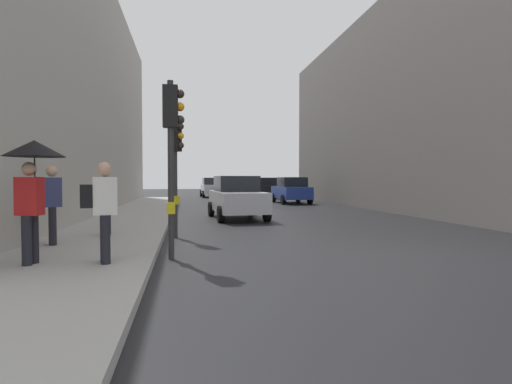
{
  "coord_description": "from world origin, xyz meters",
  "views": [
    {
      "loc": [
        -4.54,
        -8.33,
        1.63
      ],
      "look_at": [
        -1.91,
        7.08,
        1.14
      ],
      "focal_mm": 28.54,
      "sensor_mm": 36.0,
      "label": 1
    }
  ],
  "objects_px": {
    "pedestrian_with_umbrella": "(33,167)",
    "pedestrian_with_grey_backpack": "(50,200)",
    "car_white_compact": "(212,187)",
    "pedestrian_with_black_backpack": "(102,206)",
    "traffic_light_near_left": "(172,136)",
    "pedestrian_in_dark_coat": "(106,198)",
    "traffic_light_near_right": "(176,155)",
    "car_silver_hatchback": "(237,197)",
    "car_blue_van": "(291,190)",
    "car_dark_suv": "(267,188)"
  },
  "relations": [
    {
      "from": "car_white_compact",
      "to": "traffic_light_near_left",
      "type": "bearing_deg",
      "value": -95.13
    },
    {
      "from": "pedestrian_with_black_backpack",
      "to": "pedestrian_with_umbrella",
      "type": "bearing_deg",
      "value": 175.3
    },
    {
      "from": "car_dark_suv",
      "to": "pedestrian_with_grey_backpack",
      "type": "bearing_deg",
      "value": -111.68
    },
    {
      "from": "pedestrian_with_umbrella",
      "to": "pedestrian_with_black_backpack",
      "type": "distance_m",
      "value": 1.33
    },
    {
      "from": "car_silver_hatchback",
      "to": "car_blue_van",
      "type": "distance_m",
      "value": 11.17
    },
    {
      "from": "car_silver_hatchback",
      "to": "pedestrian_with_grey_backpack",
      "type": "xyz_separation_m",
      "value": [
        -5.07,
        -6.96,
        0.29
      ]
    },
    {
      "from": "car_silver_hatchback",
      "to": "traffic_light_near_right",
      "type": "bearing_deg",
      "value": -114.24
    },
    {
      "from": "car_dark_suv",
      "to": "pedestrian_with_black_backpack",
      "type": "relative_size",
      "value": 2.42
    },
    {
      "from": "pedestrian_with_umbrella",
      "to": "traffic_light_near_left",
      "type": "bearing_deg",
      "value": 20.72
    },
    {
      "from": "car_white_compact",
      "to": "pedestrian_in_dark_coat",
      "type": "relative_size",
      "value": 2.41
    },
    {
      "from": "car_blue_van",
      "to": "car_silver_hatchback",
      "type": "bearing_deg",
      "value": -116.21
    },
    {
      "from": "car_silver_hatchback",
      "to": "pedestrian_in_dark_coat",
      "type": "xyz_separation_m",
      "value": [
        -4.15,
        -5.52,
        0.25
      ]
    },
    {
      "from": "car_dark_suv",
      "to": "car_blue_van",
      "type": "bearing_deg",
      "value": -88.97
    },
    {
      "from": "car_white_compact",
      "to": "traffic_light_near_right",
      "type": "bearing_deg",
      "value": -95.74
    },
    {
      "from": "car_silver_hatchback",
      "to": "car_blue_van",
      "type": "bearing_deg",
      "value": 63.79
    },
    {
      "from": "car_white_compact",
      "to": "pedestrian_with_black_backpack",
      "type": "xyz_separation_m",
      "value": [
        -3.75,
        -29.75,
        0.29
      ]
    },
    {
      "from": "car_white_compact",
      "to": "pedestrian_with_black_backpack",
      "type": "height_order",
      "value": "pedestrian_with_black_backpack"
    },
    {
      "from": "traffic_light_near_left",
      "to": "pedestrian_with_grey_backpack",
      "type": "xyz_separation_m",
      "value": [
        -2.73,
        1.31,
        -1.33
      ]
    },
    {
      "from": "traffic_light_near_left",
      "to": "car_white_compact",
      "type": "distance_m",
      "value": 28.94
    },
    {
      "from": "pedestrian_with_umbrella",
      "to": "pedestrian_with_grey_backpack",
      "type": "distance_m",
      "value": 2.33
    },
    {
      "from": "traffic_light_near_left",
      "to": "pedestrian_with_grey_backpack",
      "type": "bearing_deg",
      "value": 154.27
    },
    {
      "from": "car_white_compact",
      "to": "car_blue_van",
      "type": "xyz_separation_m",
      "value": [
        4.69,
        -10.47,
        0.0
      ]
    },
    {
      "from": "traffic_light_near_right",
      "to": "car_blue_van",
      "type": "xyz_separation_m",
      "value": [
        7.28,
        15.23,
        -1.43
      ]
    },
    {
      "from": "car_blue_van",
      "to": "pedestrian_with_black_backpack",
      "type": "distance_m",
      "value": 21.04
    },
    {
      "from": "traffic_light_near_left",
      "to": "traffic_light_near_right",
      "type": "distance_m",
      "value": 3.09
    },
    {
      "from": "pedestrian_with_grey_backpack",
      "to": "traffic_light_near_left",
      "type": "bearing_deg",
      "value": -25.73
    },
    {
      "from": "car_silver_hatchback",
      "to": "pedestrian_with_umbrella",
      "type": "xyz_separation_m",
      "value": [
        -4.65,
        -9.15,
        0.96
      ]
    },
    {
      "from": "pedestrian_with_black_backpack",
      "to": "pedestrian_in_dark_coat",
      "type": "height_order",
      "value": "same"
    },
    {
      "from": "car_blue_van",
      "to": "pedestrian_in_dark_coat",
      "type": "distance_m",
      "value": 18.01
    },
    {
      "from": "car_blue_van",
      "to": "pedestrian_in_dark_coat",
      "type": "xyz_separation_m",
      "value": [
        -9.08,
        -15.54,
        0.25
      ]
    },
    {
      "from": "car_silver_hatchback",
      "to": "pedestrian_with_black_backpack",
      "type": "xyz_separation_m",
      "value": [
        -3.51,
        -9.25,
        0.29
      ]
    },
    {
      "from": "car_dark_suv",
      "to": "car_silver_hatchback",
      "type": "height_order",
      "value": "same"
    },
    {
      "from": "pedestrian_in_dark_coat",
      "to": "car_blue_van",
      "type": "bearing_deg",
      "value": 59.7
    },
    {
      "from": "pedestrian_with_umbrella",
      "to": "car_silver_hatchback",
      "type": "bearing_deg",
      "value": 63.07
    },
    {
      "from": "car_silver_hatchback",
      "to": "car_white_compact",
      "type": "bearing_deg",
      "value": 89.32
    },
    {
      "from": "car_blue_van",
      "to": "pedestrian_in_dark_coat",
      "type": "bearing_deg",
      "value": -120.3
    },
    {
      "from": "car_white_compact",
      "to": "pedestrian_with_grey_backpack",
      "type": "bearing_deg",
      "value": -100.94
    },
    {
      "from": "traffic_light_near_left",
      "to": "pedestrian_in_dark_coat",
      "type": "xyz_separation_m",
      "value": [
        -1.81,
        2.76,
        -1.36
      ]
    },
    {
      "from": "traffic_light_near_right",
      "to": "car_white_compact",
      "type": "distance_m",
      "value": 25.87
    },
    {
      "from": "pedestrian_with_black_backpack",
      "to": "pedestrian_with_grey_backpack",
      "type": "distance_m",
      "value": 2.76
    },
    {
      "from": "traffic_light_near_left",
      "to": "pedestrian_with_umbrella",
      "type": "xyz_separation_m",
      "value": [
        -2.31,
        -0.87,
        -0.65
      ]
    },
    {
      "from": "car_silver_hatchback",
      "to": "pedestrian_with_umbrella",
      "type": "distance_m",
      "value": 10.31
    },
    {
      "from": "car_white_compact",
      "to": "car_blue_van",
      "type": "bearing_deg",
      "value": -65.87
    },
    {
      "from": "traffic_light_near_left",
      "to": "pedestrian_with_black_backpack",
      "type": "xyz_separation_m",
      "value": [
        -1.17,
        -0.97,
        -1.33
      ]
    },
    {
      "from": "traffic_light_near_right",
      "to": "pedestrian_with_umbrella",
      "type": "bearing_deg",
      "value": -120.27
    },
    {
      "from": "pedestrian_with_umbrella",
      "to": "pedestrian_with_grey_backpack",
      "type": "xyz_separation_m",
      "value": [
        -0.42,
        2.19,
        -0.68
      ]
    },
    {
      "from": "car_dark_suv",
      "to": "pedestrian_in_dark_coat",
      "type": "height_order",
      "value": "pedestrian_in_dark_coat"
    },
    {
      "from": "car_dark_suv",
      "to": "pedestrian_in_dark_coat",
      "type": "bearing_deg",
      "value": -110.95
    },
    {
      "from": "traffic_light_near_right",
      "to": "car_blue_van",
      "type": "bearing_deg",
      "value": 64.45
    },
    {
      "from": "traffic_light_near_left",
      "to": "pedestrian_in_dark_coat",
      "type": "bearing_deg",
      "value": 123.27
    }
  ]
}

